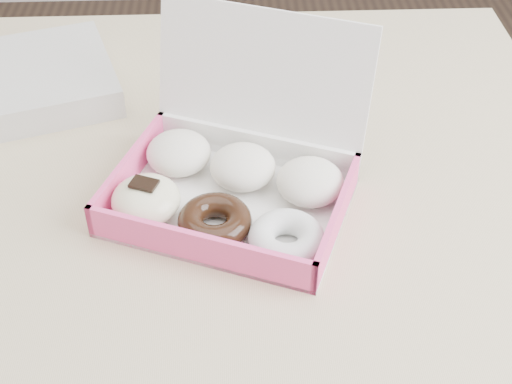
{
  "coord_description": "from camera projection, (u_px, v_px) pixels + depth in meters",
  "views": [
    {
      "loc": [
        0.15,
        -0.71,
        1.32
      ],
      "look_at": [
        0.17,
        -0.12,
        0.8
      ],
      "focal_mm": 50.0,
      "sensor_mm": 36.0,
      "label": 1
    }
  ],
  "objects": [
    {
      "name": "newspapers",
      "position": [
        16.0,
        83.0,
        1.0
      ],
      "size": [
        0.32,
        0.28,
        0.04
      ],
      "primitive_type": "cube",
      "rotation": [
        0.0,
        0.0,
        0.31
      ],
      "color": "silver",
      "rests_on": "table"
    },
    {
      "name": "donut_box",
      "position": [
        232.0,
        179.0,
        0.83
      ],
      "size": [
        0.33,
        0.32,
        0.19
      ],
      "rotation": [
        0.0,
        0.0,
        -0.38
      ],
      "color": "white",
      "rests_on": "table"
    },
    {
      "name": "table",
      "position": [
        124.0,
        209.0,
        0.95
      ],
      "size": [
        1.2,
        0.8,
        0.75
      ],
      "color": "tan",
      "rests_on": "ground"
    }
  ]
}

